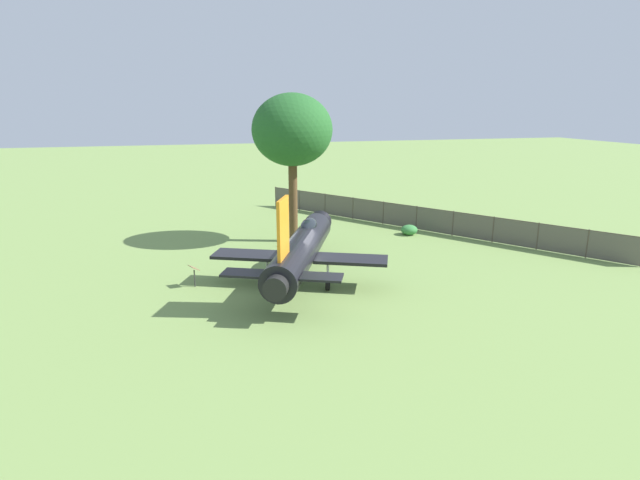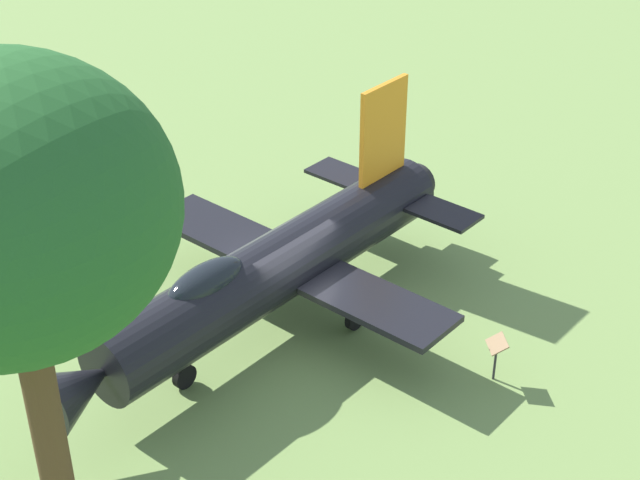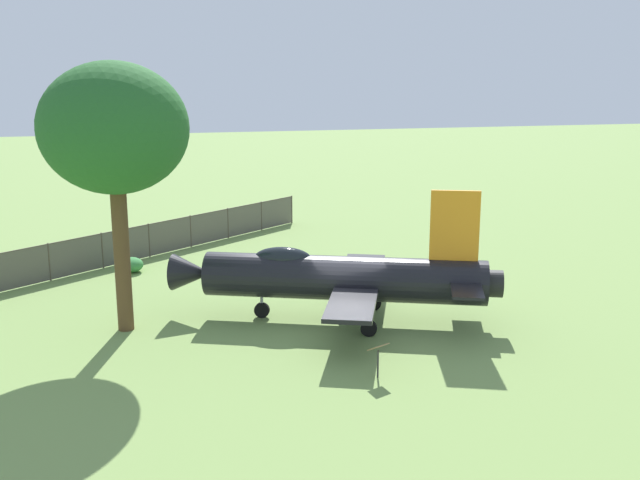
{
  "view_description": "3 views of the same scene",
  "coord_description": "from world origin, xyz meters",
  "px_view_note": "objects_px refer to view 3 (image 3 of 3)",
  "views": [
    {
      "loc": [
        24.48,
        -5.72,
        9.0
      ],
      "look_at": [
        1.1,
        0.72,
        2.5
      ],
      "focal_mm": 28.28,
      "sensor_mm": 36.0,
      "label": 1
    },
    {
      "loc": [
        -18.77,
        -6.61,
        14.43
      ],
      "look_at": [
        -0.09,
        -1.08,
        2.69
      ],
      "focal_mm": 54.68,
      "sensor_mm": 36.0,
      "label": 2
    },
    {
      "loc": [
        -8.35,
        -25.32,
        9.19
      ],
      "look_at": [
        -0.61,
        1.19,
        2.99
      ],
      "focal_mm": 40.71,
      "sensor_mm": 36.0,
      "label": 3
    }
  ],
  "objects_px": {
    "display_jet": "(334,277)",
    "shrub_near_fence": "(131,265)",
    "shade_tree": "(114,130)",
    "info_plaque": "(378,352)"
  },
  "relations": [
    {
      "from": "shade_tree",
      "to": "info_plaque",
      "type": "height_order",
      "value": "shade_tree"
    },
    {
      "from": "display_jet",
      "to": "shrub_near_fence",
      "type": "bearing_deg",
      "value": -28.96
    },
    {
      "from": "display_jet",
      "to": "shrub_near_fence",
      "type": "height_order",
      "value": "display_jet"
    },
    {
      "from": "shade_tree",
      "to": "info_plaque",
      "type": "relative_size",
      "value": 8.57
    },
    {
      "from": "shade_tree",
      "to": "shrub_near_fence",
      "type": "relative_size",
      "value": 8.26
    },
    {
      "from": "display_jet",
      "to": "info_plaque",
      "type": "bearing_deg",
      "value": 110.73
    },
    {
      "from": "shade_tree",
      "to": "info_plaque",
      "type": "bearing_deg",
      "value": -42.53
    },
    {
      "from": "shade_tree",
      "to": "shrub_near_fence",
      "type": "bearing_deg",
      "value": 86.6
    },
    {
      "from": "display_jet",
      "to": "shade_tree",
      "type": "bearing_deg",
      "value": 14.96
    },
    {
      "from": "info_plaque",
      "to": "shrub_near_fence",
      "type": "bearing_deg",
      "value": 114.55
    }
  ]
}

